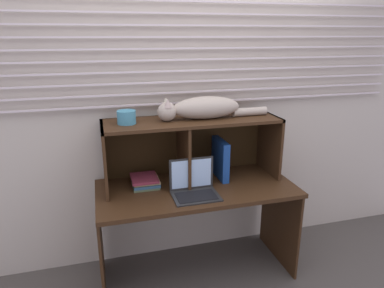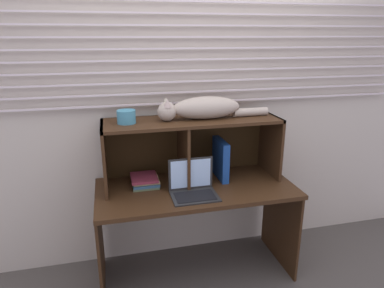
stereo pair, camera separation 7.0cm
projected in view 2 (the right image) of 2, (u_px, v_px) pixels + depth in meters
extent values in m
plane|color=#4C4742|center=(202.00, 288.00, 2.48)|extent=(4.40, 4.40, 0.00)
cube|color=beige|center=(184.00, 103.00, 2.60)|extent=(4.40, 0.04, 2.50)
cube|color=silver|center=(186.00, 102.00, 2.55)|extent=(3.49, 0.02, 0.01)
cube|color=silver|center=(186.00, 92.00, 2.53)|extent=(3.49, 0.02, 0.01)
cube|color=silver|center=(186.00, 81.00, 2.51)|extent=(3.49, 0.02, 0.01)
cube|color=silver|center=(186.00, 71.00, 2.48)|extent=(3.49, 0.02, 0.01)
cube|color=silver|center=(186.00, 60.00, 2.46)|extent=(3.49, 0.02, 0.01)
cube|color=silver|center=(186.00, 48.00, 2.44)|extent=(3.49, 0.02, 0.01)
cube|color=silver|center=(186.00, 37.00, 2.41)|extent=(3.49, 0.02, 0.01)
cube|color=silver|center=(186.00, 25.00, 2.39)|extent=(3.49, 0.02, 0.01)
cube|color=silver|center=(185.00, 13.00, 2.36)|extent=(3.49, 0.02, 0.01)
cube|color=silver|center=(185.00, 1.00, 2.34)|extent=(3.49, 0.02, 0.01)
cube|color=#392312|center=(196.00, 189.00, 2.44)|extent=(1.39, 0.64, 0.03)
cube|color=#392312|center=(100.00, 246.00, 2.39)|extent=(0.02, 0.58, 0.69)
cube|color=#392312|center=(280.00, 221.00, 2.71)|extent=(0.02, 0.58, 0.69)
cube|color=#392312|center=(192.00, 121.00, 2.41)|extent=(1.25, 0.38, 0.02)
cube|color=#392312|center=(104.00, 158.00, 2.34)|extent=(0.02, 0.38, 0.46)
cube|color=#392312|center=(270.00, 144.00, 2.62)|extent=(0.02, 0.38, 0.46)
cube|color=#392312|center=(183.00, 153.00, 2.46)|extent=(0.02, 0.36, 0.44)
cube|color=#33210E|center=(186.00, 143.00, 2.65)|extent=(1.25, 0.01, 0.46)
ellipsoid|color=#B2A394|center=(206.00, 108.00, 2.40)|extent=(0.48, 0.17, 0.16)
sphere|color=#B2A394|center=(167.00, 112.00, 2.34)|extent=(0.13, 0.13, 0.13)
cone|color=#B59E96|center=(167.00, 103.00, 2.29)|extent=(0.06, 0.06, 0.06)
cone|color=#B0A692|center=(166.00, 101.00, 2.36)|extent=(0.06, 0.06, 0.06)
cylinder|color=#B2A394|center=(250.00, 112.00, 2.50)|extent=(0.26, 0.06, 0.06)
cube|color=#252525|center=(195.00, 196.00, 2.28)|extent=(0.31, 0.23, 0.01)
cube|color=#252525|center=(191.00, 174.00, 2.35)|extent=(0.31, 0.01, 0.23)
cube|color=#ADD1F9|center=(191.00, 174.00, 2.35)|extent=(0.28, 0.00, 0.20)
cube|color=black|center=(195.00, 196.00, 2.27)|extent=(0.26, 0.16, 0.00)
cube|color=navy|center=(221.00, 159.00, 2.55)|extent=(0.05, 0.26, 0.29)
cube|color=#4E6144|center=(145.00, 184.00, 2.46)|extent=(0.18, 0.21, 0.02)
cube|color=#315677|center=(145.00, 182.00, 2.46)|extent=(0.18, 0.21, 0.02)
cube|color=tan|center=(145.00, 179.00, 2.46)|extent=(0.18, 0.21, 0.02)
cube|color=maroon|center=(144.00, 178.00, 2.44)|extent=(0.18, 0.21, 0.02)
cylinder|color=teal|center=(126.00, 117.00, 2.29)|extent=(0.12, 0.12, 0.09)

